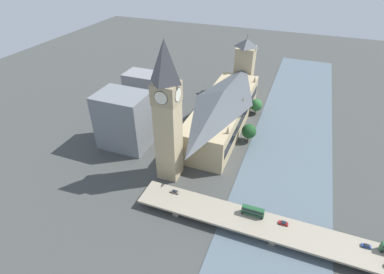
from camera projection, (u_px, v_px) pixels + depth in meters
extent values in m
plane|color=#424442|center=(243.00, 137.00, 211.46)|extent=(600.00, 600.00, 0.00)
cube|color=slate|center=(290.00, 147.00, 201.72)|extent=(52.75, 360.00, 0.30)
cube|color=tan|center=(223.00, 114.00, 216.90)|extent=(29.74, 105.03, 21.82)
cube|color=black|center=(243.00, 116.00, 211.81)|extent=(0.40, 96.63, 6.55)
pyramid|color=#474C51|center=(224.00, 96.00, 208.65)|extent=(29.14, 102.93, 7.73)
cone|color=#9E8966|center=(255.00, 79.00, 236.18)|extent=(2.20, 2.20, 5.00)
cone|color=#9E8966|center=(243.00, 101.00, 205.28)|extent=(2.20, 2.20, 5.00)
cone|color=#9E8966|center=(228.00, 130.00, 174.37)|extent=(2.20, 2.20, 5.00)
cube|color=tan|center=(168.00, 133.00, 162.39)|extent=(11.83, 11.83, 58.57)
cube|color=tan|center=(166.00, 93.00, 149.01)|extent=(12.54, 12.54, 10.64)
cylinder|color=black|center=(178.00, 95.00, 147.20)|extent=(0.50, 7.28, 7.28)
cylinder|color=silver|center=(178.00, 95.00, 147.16)|extent=(0.62, 6.74, 6.74)
cylinder|color=black|center=(155.00, 91.00, 150.83)|extent=(0.50, 7.28, 7.28)
cylinder|color=silver|center=(155.00, 91.00, 150.87)|extent=(0.62, 6.74, 6.74)
cylinder|color=black|center=(171.00, 88.00, 153.73)|extent=(7.28, 0.50, 7.28)
cylinder|color=silver|center=(171.00, 88.00, 153.82)|extent=(6.74, 0.62, 6.74)
cylinder|color=black|center=(161.00, 98.00, 144.30)|extent=(7.28, 0.50, 7.28)
cylinder|color=silver|center=(161.00, 98.00, 144.20)|extent=(6.74, 0.62, 6.74)
pyramid|color=#424247|center=(165.00, 61.00, 140.01)|extent=(12.06, 12.06, 21.63)
cube|color=tan|center=(244.00, 71.00, 261.23)|extent=(15.35, 15.35, 41.08)
pyramid|color=#474C51|center=(247.00, 43.00, 247.84)|extent=(15.35, 15.35, 6.91)
cylinder|color=#333338|center=(247.00, 36.00, 244.79)|extent=(0.30, 0.30, 4.00)
cube|color=gray|center=(274.00, 232.00, 141.50)|extent=(3.00, 13.96, 3.68)
cube|color=gray|center=(180.00, 205.00, 155.86)|extent=(3.00, 13.96, 3.68)
cube|color=gray|center=(275.00, 228.00, 140.14)|extent=(137.50, 16.43, 1.20)
cube|color=#235B33|center=(253.00, 213.00, 145.44)|extent=(11.01, 2.52, 1.92)
cube|color=black|center=(253.00, 212.00, 145.23)|extent=(9.91, 2.58, 0.84)
cube|color=#235B33|center=(253.00, 210.00, 144.28)|extent=(10.79, 2.52, 2.25)
cube|color=black|center=(253.00, 210.00, 144.21)|extent=(9.91, 2.58, 1.08)
cube|color=#1E4E2B|center=(253.00, 208.00, 143.60)|extent=(10.68, 2.40, 0.16)
cylinder|color=black|center=(243.00, 210.00, 148.20)|extent=(1.03, 0.28, 1.03)
cylinder|color=black|center=(242.00, 213.00, 146.42)|extent=(1.03, 0.28, 1.03)
cylinder|color=black|center=(262.00, 215.00, 145.44)|extent=(1.03, 0.28, 1.03)
cylinder|color=black|center=(261.00, 218.00, 143.66)|extent=(1.03, 0.28, 1.03)
cylinder|color=black|center=(381.00, 247.00, 130.34)|extent=(1.11, 0.28, 1.11)
cylinder|color=black|center=(382.00, 252.00, 128.56)|extent=(1.11, 0.28, 1.11)
cube|color=maroon|center=(283.00, 223.00, 141.19)|extent=(4.40, 1.87, 0.69)
cube|color=black|center=(284.00, 222.00, 140.83)|extent=(2.29, 1.69, 0.47)
cylinder|color=black|center=(280.00, 221.00, 142.50)|extent=(0.68, 0.22, 0.68)
cylinder|color=black|center=(279.00, 224.00, 141.19)|extent=(0.68, 0.22, 0.68)
cylinder|color=black|center=(287.00, 223.00, 141.47)|extent=(0.68, 0.22, 0.68)
cylinder|color=black|center=(287.00, 226.00, 140.16)|extent=(0.68, 0.22, 0.68)
cube|color=navy|center=(366.00, 246.00, 130.80)|extent=(3.93, 1.72, 0.63)
cube|color=black|center=(367.00, 245.00, 130.46)|extent=(2.04, 1.55, 0.46)
cylinder|color=black|center=(362.00, 244.00, 131.98)|extent=(0.63, 0.22, 0.63)
cylinder|color=black|center=(362.00, 247.00, 130.78)|extent=(0.63, 0.22, 0.63)
cylinder|color=black|center=(370.00, 246.00, 131.07)|extent=(0.63, 0.22, 0.63)
cylinder|color=black|center=(370.00, 249.00, 129.88)|extent=(0.63, 0.22, 0.63)
cube|color=slate|center=(175.00, 192.00, 158.57)|extent=(4.65, 1.78, 0.60)
cube|color=black|center=(175.00, 191.00, 158.23)|extent=(2.42, 1.61, 0.48)
cylinder|color=black|center=(172.00, 190.00, 159.86)|extent=(0.64, 0.22, 0.64)
cylinder|color=black|center=(171.00, 192.00, 158.62)|extent=(0.64, 0.22, 0.64)
cylinder|color=black|center=(179.00, 192.00, 158.75)|extent=(0.64, 0.22, 0.64)
cylinder|color=black|center=(177.00, 194.00, 157.50)|extent=(0.64, 0.22, 0.64)
cube|color=gray|center=(144.00, 92.00, 236.71)|extent=(26.28, 18.63, 31.30)
cube|color=slate|center=(124.00, 120.00, 194.76)|extent=(32.05, 24.65, 37.01)
cylinder|color=brown|center=(255.00, 111.00, 239.21)|extent=(0.70, 0.70, 3.22)
sphere|color=#2D6633|center=(256.00, 105.00, 236.02)|extent=(9.65, 9.65, 9.65)
cylinder|color=brown|center=(248.00, 138.00, 207.02)|extent=(0.70, 0.70, 3.43)
sphere|color=#1E4C23|center=(249.00, 131.00, 203.70)|extent=(9.96, 9.96, 9.96)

